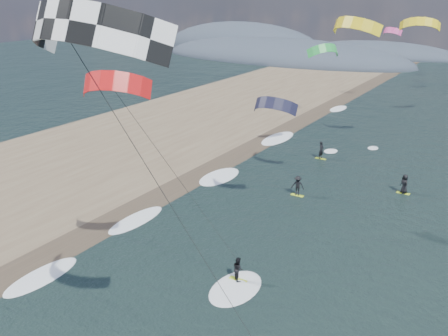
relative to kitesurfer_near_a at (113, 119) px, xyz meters
The scene contains 7 objects.
wet_sand_strip 22.58m from the kitesurfer_near_a, 145.31° to the left, with size 3.00×240.00×0.00m, color #382D23.
coastal_hills 119.19m from the kitesurfer_near_a, 113.88° to the left, with size 80.00×41.00×15.00m.
kitesurfer_near_a is the anchor object (origin of this frame).
kitesurfer_near_b 10.92m from the kitesurfer_near_a, 122.99° to the left, with size 6.91×8.61×13.65m.
far_kitesurfers 32.52m from the kitesurfer_near_a, 96.83° to the left, with size 10.47×10.81×1.84m.
bg_kite_field 53.06m from the kitesurfer_near_a, 93.34° to the left, with size 14.51×70.78×10.12m.
shoreline_surf 24.44m from the kitesurfer_near_a, 132.45° to the left, with size 2.40×79.40×0.11m.
Camera 1 is at (12.96, -10.31, 16.64)m, focal length 40.00 mm.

